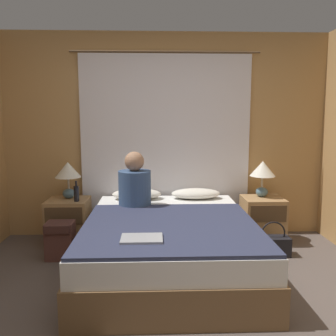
# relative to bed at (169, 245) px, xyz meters

# --- Properties ---
(ground_plane) EXTENTS (16.00, 16.00, 0.00)m
(ground_plane) POSITION_rel_bed_xyz_m (0.00, -0.84, -0.26)
(ground_plane) COLOR #564C47
(wall_back) EXTENTS (4.08, 0.06, 2.50)m
(wall_back) POSITION_rel_bed_xyz_m (0.00, 1.14, 0.99)
(wall_back) COLOR tan
(wall_back) RESTS_ON ground_plane
(curtain_panel) EXTENTS (2.28, 0.02, 2.27)m
(curtain_panel) POSITION_rel_bed_xyz_m (0.00, 1.08, 0.87)
(curtain_panel) COLOR white
(curtain_panel) RESTS_ON ground_plane
(bed) EXTENTS (1.60, 2.06, 0.52)m
(bed) POSITION_rel_bed_xyz_m (0.00, 0.00, 0.00)
(bed) COLOR brown
(bed) RESTS_ON ground_plane
(nightstand_left) EXTENTS (0.47, 0.43, 0.54)m
(nightstand_left) POSITION_rel_bed_xyz_m (-1.15, 0.78, 0.01)
(nightstand_left) COLOR #A87F51
(nightstand_left) RESTS_ON ground_plane
(nightstand_right) EXTENTS (0.47, 0.43, 0.54)m
(nightstand_right) POSITION_rel_bed_xyz_m (1.15, 0.78, 0.01)
(nightstand_right) COLOR #A87F51
(nightstand_right) RESTS_ON ground_plane
(lamp_left) EXTENTS (0.30, 0.30, 0.43)m
(lamp_left) POSITION_rel_bed_xyz_m (-1.15, 0.85, 0.58)
(lamp_left) COLOR slate
(lamp_left) RESTS_ON nightstand_left
(lamp_right) EXTENTS (0.30, 0.30, 0.43)m
(lamp_right) POSITION_rel_bed_xyz_m (1.15, 0.85, 0.58)
(lamp_right) COLOR slate
(lamp_right) RESTS_ON nightstand_right
(pillow_left) EXTENTS (0.58, 0.29, 0.12)m
(pillow_left) POSITION_rel_bed_xyz_m (-0.35, 0.84, 0.32)
(pillow_left) COLOR silver
(pillow_left) RESTS_ON bed
(pillow_right) EXTENTS (0.58, 0.29, 0.12)m
(pillow_right) POSITION_rel_bed_xyz_m (0.35, 0.84, 0.32)
(pillow_right) COLOR silver
(pillow_right) RESTS_ON bed
(blanket_on_bed) EXTENTS (1.54, 1.46, 0.03)m
(blanket_on_bed) POSITION_rel_bed_xyz_m (0.00, -0.27, 0.28)
(blanket_on_bed) COLOR #2D334C
(blanket_on_bed) RESTS_ON bed
(person_left_in_bed) EXTENTS (0.35, 0.35, 0.60)m
(person_left_in_bed) POSITION_rel_bed_xyz_m (-0.35, 0.49, 0.51)
(person_left_in_bed) COLOR #38517A
(person_left_in_bed) RESTS_ON bed
(beer_bottle_on_left_stand) EXTENTS (0.06, 0.06, 0.24)m
(beer_bottle_on_left_stand) POSITION_rel_bed_xyz_m (-1.03, 0.69, 0.37)
(beer_bottle_on_left_stand) COLOR black
(beer_bottle_on_left_stand) RESTS_ON nightstand_left
(laptop_on_bed) EXTENTS (0.32, 0.22, 0.02)m
(laptop_on_bed) POSITION_rel_bed_xyz_m (-0.24, -0.65, 0.30)
(laptop_on_bed) COLOR #9EA0A5
(laptop_on_bed) RESTS_ON blanket_on_bed
(backpack_on_floor) EXTENTS (0.28, 0.25, 0.39)m
(backpack_on_floor) POSITION_rel_bed_xyz_m (-1.14, 0.34, -0.03)
(backpack_on_floor) COLOR brown
(backpack_on_floor) RESTS_ON ground_plane
(handbag_on_floor) EXTENTS (0.36, 0.18, 0.38)m
(handbag_on_floor) POSITION_rel_bed_xyz_m (1.14, 0.34, -0.14)
(handbag_on_floor) COLOR black
(handbag_on_floor) RESTS_ON ground_plane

